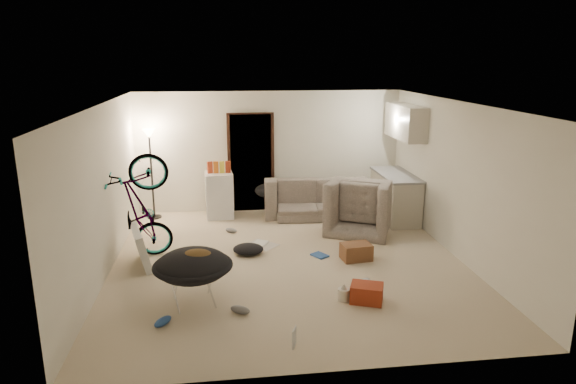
{
  "coord_description": "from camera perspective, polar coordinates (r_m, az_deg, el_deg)",
  "views": [
    {
      "loc": [
        -0.99,
        -7.58,
        3.17
      ],
      "look_at": [
        0.07,
        0.6,
        0.99
      ],
      "focal_mm": 32.0,
      "sensor_mm": 36.0,
      "label": 1
    }
  ],
  "objects": [
    {
      "name": "floor",
      "position": [
        8.28,
        0.02,
        -7.8
      ],
      "size": [
        5.5,
        6.0,
        0.02
      ],
      "primitive_type": "cube",
      "color": "beige",
      "rests_on": "ground"
    },
    {
      "name": "wall_front",
      "position": [
        5.06,
        4.48,
        -7.59
      ],
      "size": [
        5.5,
        0.02,
        2.5
      ],
      "primitive_type": "cube",
      "color": "white",
      "rests_on": "floor"
    },
    {
      "name": "sofa_drape",
      "position": [
        10.41,
        -2.16,
        0.14
      ],
      "size": [
        0.66,
        0.58,
        0.28
      ],
      "primitive_type": "ellipsoid",
      "rotation": [
        0.0,
        0.0,
        -0.25
      ],
      "color": "black",
      "rests_on": "sofa"
    },
    {
      "name": "juicer",
      "position": [
        7.06,
        6.22,
        -11.15
      ],
      "size": [
        0.16,
        0.16,
        0.24
      ],
      "color": "beige",
      "rests_on": "floor"
    },
    {
      "name": "shoe_1",
      "position": [
        9.63,
        -6.34,
        -4.26
      ],
      "size": [
        0.25,
        0.21,
        0.09
      ],
      "primitive_type": "ellipsoid",
      "rotation": [
        0.0,
        0.0,
        -0.55
      ],
      "color": "slate",
      "rests_on": "floor"
    },
    {
      "name": "bicycle",
      "position": [
        8.57,
        -15.86,
        -4.19
      ],
      "size": [
        1.83,
        0.89,
        1.03
      ],
      "primitive_type": "imported",
      "rotation": [
        0.0,
        -0.17,
        1.64
      ],
      "color": "black",
      "rests_on": "floor"
    },
    {
      "name": "kitchen_uppers",
      "position": [
        10.29,
        12.94,
        7.61
      ],
      "size": [
        0.38,
        1.4,
        0.65
      ],
      "primitive_type": "cube",
      "color": "beige",
      "rests_on": "wall_right"
    },
    {
      "name": "floor_lamp",
      "position": [
        10.5,
        -15.05,
        4.05
      ],
      "size": [
        0.28,
        0.28,
        1.81
      ],
      "color": "black",
      "rests_on": "floor"
    },
    {
      "name": "book_asset",
      "position": [
        5.99,
        0.52,
        -17.11
      ],
      "size": [
        0.27,
        0.24,
        0.02
      ],
      "primitive_type": "imported",
      "rotation": [
        0.0,
        0.0,
        1.18
      ],
      "color": "maroon",
      "rests_on": "floor"
    },
    {
      "name": "shoe_0",
      "position": [
        10.5,
        -0.74,
        -2.51
      ],
      "size": [
        0.27,
        0.12,
        0.1
      ],
      "primitive_type": "ellipsoid",
      "rotation": [
        0.0,
        0.0,
        -0.05
      ],
      "color": "#2E58A7",
      "rests_on": "floor"
    },
    {
      "name": "wall_back",
      "position": [
        10.81,
        -2.05,
        4.55
      ],
      "size": [
        5.5,
        0.02,
        2.5
      ],
      "primitive_type": "cube",
      "color": "white",
      "rests_on": "floor"
    },
    {
      "name": "wall_left",
      "position": [
        8.02,
        -19.93,
        0.02
      ],
      "size": [
        0.02,
        6.0,
        2.5
      ],
      "primitive_type": "cube",
      "color": "white",
      "rests_on": "floor"
    },
    {
      "name": "shoe_4",
      "position": [
        7.56,
        8.46,
        -9.81
      ],
      "size": [
        0.25,
        0.23,
        0.09
      ],
      "primitive_type": "ellipsoid",
      "rotation": [
        0.0,
        0.0,
        0.66
      ],
      "color": "white",
      "rests_on": "floor"
    },
    {
      "name": "snack_box_2",
      "position": [
        10.36,
        -7.34,
        2.58
      ],
      "size": [
        0.1,
        0.08,
        0.3
      ],
      "primitive_type": "cube",
      "rotation": [
        0.0,
        0.0,
        0.05
      ],
      "color": "gold",
      "rests_on": "mini_fridge"
    },
    {
      "name": "kitchen_counter",
      "position": [
        10.53,
        11.8,
        -0.55
      ],
      "size": [
        0.6,
        1.5,
        0.88
      ],
      "primitive_type": "cube",
      "color": "beige",
      "rests_on": "floor"
    },
    {
      "name": "drink_case_b",
      "position": [
        7.04,
        8.73,
        -11.05
      ],
      "size": [
        0.5,
        0.44,
        0.24
      ],
      "primitive_type": "cube",
      "rotation": [
        0.0,
        0.0,
        -0.37
      ],
      "color": "maroon",
      "rests_on": "floor"
    },
    {
      "name": "drink_case_a",
      "position": [
        8.39,
        7.58,
        -6.59
      ],
      "size": [
        0.5,
        0.39,
        0.27
      ],
      "primitive_type": "cube",
      "rotation": [
        0.0,
        0.0,
        0.13
      ],
      "color": "brown",
      "rests_on": "floor"
    },
    {
      "name": "door_trim",
      "position": [
        10.76,
        -4.13,
        3.22
      ],
      "size": [
        0.97,
        0.04,
        2.1
      ],
      "primitive_type": "cube",
      "color": "black",
      "rests_on": "floor"
    },
    {
      "name": "snack_box_0",
      "position": [
        10.36,
        -8.67,
        2.53
      ],
      "size": [
        0.12,
        0.1,
        0.3
      ],
      "primitive_type": "cube",
      "rotation": [
        0.0,
        0.0,
        0.32
      ],
      "color": "maroon",
      "rests_on": "mini_fridge"
    },
    {
      "name": "snack_box_1",
      "position": [
        10.36,
        -8.01,
        2.55
      ],
      "size": [
        0.11,
        0.08,
        0.3
      ],
      "primitive_type": "cube",
      "rotation": [
        0.0,
        0.0,
        -0.08
      ],
      "color": "#CC6219",
      "rests_on": "mini_fridge"
    },
    {
      "name": "tv_box",
      "position": [
        8.37,
        -16.03,
        -5.89
      ],
      "size": [
        0.46,
        0.93,
        0.6
      ],
      "primitive_type": "cube",
      "rotation": [
        0.0,
        -0.21,
        0.26
      ],
      "color": "silver",
      "rests_on": "floor"
    },
    {
      "name": "sofa",
      "position": [
        10.6,
        2.98,
        -0.93
      ],
      "size": [
        2.11,
        0.94,
        0.6
      ],
      "primitive_type": "imported",
      "rotation": [
        0.0,
        0.0,
        3.08
      ],
      "color": "#373E38",
      "rests_on": "floor"
    },
    {
      "name": "shoe_3",
      "position": [
        6.73,
        -5.33,
        -12.91
      ],
      "size": [
        0.29,
        0.24,
        0.1
      ],
      "primitive_type": "ellipsoid",
      "rotation": [
        0.0,
        0.0,
        -0.53
      ],
      "color": "slate",
      "rests_on": "floor"
    },
    {
      "name": "wall_right",
      "position": [
        8.67,
        18.42,
        1.22
      ],
      "size": [
        0.02,
        6.0,
        2.5
      ],
      "primitive_type": "cube",
      "color": "white",
      "rests_on": "floor"
    },
    {
      "name": "hoodie",
      "position": [
        6.79,
        -10.17,
        -7.27
      ],
      "size": [
        0.51,
        0.43,
        0.22
      ],
      "primitive_type": "ellipsoid",
      "rotation": [
        0.0,
        0.0,
        0.07
      ],
      "color": "#4D361A",
      "rests_on": "saucer_chair"
    },
    {
      "name": "clothes_lump_b",
      "position": [
        9.75,
        5.34,
        -3.84
      ],
      "size": [
        0.58,
        0.56,
        0.14
      ],
      "primitive_type": "ellipsoid",
      "rotation": [
        0.0,
        0.0,
        0.47
      ],
      "color": "black",
      "rests_on": "floor"
    },
    {
      "name": "doorway",
      "position": [
        10.78,
        -4.14,
        3.25
      ],
      "size": [
        0.85,
        0.1,
        2.04
      ],
      "primitive_type": "cube",
      "color": "black",
      "rests_on": "floor"
    },
    {
      "name": "book_white",
      "position": [
        9.02,
        -3.13,
        -5.73
      ],
      "size": [
        0.33,
        0.36,
        0.03
      ],
      "primitive_type": "cube",
      "rotation": [
        0.0,
        0.0,
        -0.44
      ],
      "color": "silver",
      "rests_on": "floor"
    },
    {
      "name": "book_blue",
      "position": [
        8.51,
        3.54,
        -7.03
      ],
      "size": [
        0.31,
        0.33,
        0.03
      ],
      "primitive_type": "cube",
      "rotation": [
        0.0,
        0.0,
        0.59
      ],
      "color": "#2E58A7",
      "rests_on": "floor"
    },
    {
      "name": "mini_fridge",
      "position": [
        10.49,
        -7.63,
        -0.33
      ],
      "size": [
        0.57,
        0.57,
        0.92
      ],
      "primitive_type": "cube",
      "rotation": [
        0.0,
        0.0,
        0.06
      ],
      "color": "white",
      "rests_on": "floor"
    },
    {
      "name": "ceiling",
      "position": [
        7.67,
        0.02,
        9.85
      ],
      "size": [
        5.5,
        6.0,
        0.02
      ],
      "primitive_type": "cube",
      "color": "white",
      "rests_on": "wall_back"
    },
    {
      "name": "counter_top",
      "position": [
        10.42,
        11.94,
        1.89
      ],
      "size": [
        0.64,
        1.54,
        0.04
      ],
      "primitive_type": "cube",
      "color": "gray",
      "rests_on": "kitchen_counter"
    },
    {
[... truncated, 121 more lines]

